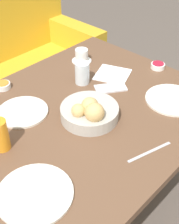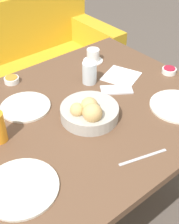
{
  "view_description": "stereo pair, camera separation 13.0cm",
  "coord_description": "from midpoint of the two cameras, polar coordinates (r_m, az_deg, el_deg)",
  "views": [
    {
      "loc": [
        -0.69,
        -0.76,
        1.57
      ],
      "look_at": [
        0.06,
        -0.06,
        0.76
      ],
      "focal_mm": 50.0,
      "sensor_mm": 36.0,
      "label": 1
    },
    {
      "loc": [
        -0.59,
        -0.85,
        1.57
      ],
      "look_at": [
        0.06,
        -0.06,
        0.76
      ],
      "focal_mm": 50.0,
      "sensor_mm": 36.0,
      "label": 2
    }
  ],
  "objects": [
    {
      "name": "ground_plane",
      "position": [
        1.87,
        -4.85,
        -18.89
      ],
      "size": [
        10.0,
        10.0,
        0.0
      ],
      "primitive_type": "plane",
      "color": "#564C44"
    },
    {
      "name": "dining_table",
      "position": [
        1.38,
        -6.24,
        -4.28
      ],
      "size": [
        1.33,
        0.95,
        0.73
      ],
      "color": "brown",
      "rests_on": "ground_plane"
    },
    {
      "name": "bread_basket",
      "position": [
        1.28,
        -2.83,
        -0.09
      ],
      "size": [
        0.24,
        0.24,
        0.12
      ],
      "color": "#B2ADA3",
      "rests_on": "dining_table"
    },
    {
      "name": "plate_near_left",
      "position": [
        1.07,
        -13.56,
        -14.51
      ],
      "size": [
        0.25,
        0.25,
        0.01
      ],
      "color": "silver",
      "rests_on": "dining_table"
    },
    {
      "name": "plate_near_right",
      "position": [
        1.45,
        12.46,
        2.14
      ],
      "size": [
        0.25,
        0.25,
        0.01
      ],
      "color": "silver",
      "rests_on": "dining_table"
    },
    {
      "name": "plate_far_center",
      "position": [
        1.39,
        -14.79,
        -0.06
      ],
      "size": [
        0.22,
        0.22,
        0.01
      ],
      "color": "silver",
      "rests_on": "dining_table"
    },
    {
      "name": "juice_glass",
      "position": [
        1.21,
        -19.0,
        -4.14
      ],
      "size": [
        0.06,
        0.06,
        0.13
      ],
      "color": "orange",
      "rests_on": "dining_table"
    },
    {
      "name": "water_tumbler",
      "position": [
        1.52,
        -3.82,
        7.04
      ],
      "size": [
        0.07,
        0.07,
        0.11
      ],
      "color": "silver",
      "rests_on": "dining_table"
    },
    {
      "name": "coffee_cup",
      "position": [
        1.72,
        -3.66,
        10.11
      ],
      "size": [
        0.11,
        0.11,
        0.07
      ],
      "color": "white",
      "rests_on": "dining_table"
    },
    {
      "name": "jam_bowl_berry",
      "position": [
        1.68,
        10.22,
        8.26
      ],
      "size": [
        0.07,
        0.07,
        0.03
      ],
      "color": "white",
      "rests_on": "dining_table"
    },
    {
      "name": "jam_bowl_honey",
      "position": [
        1.57,
        -17.89,
        4.56
      ],
      "size": [
        0.07,
        0.07,
        0.03
      ],
      "color": "white",
      "rests_on": "dining_table"
    },
    {
      "name": "knife_silver",
      "position": [
        1.18,
        7.82,
        -7.4
      ],
      "size": [
        0.19,
        0.07,
        0.0
      ],
      "color": "#B7B7BC",
      "rests_on": "dining_table"
    },
    {
      "name": "napkin",
      "position": [
        1.6,
        1.9,
        6.81
      ],
      "size": [
        0.21,
        0.21,
        0.0
      ],
      "color": "white",
      "rests_on": "dining_table"
    },
    {
      "name": "cell_phone",
      "position": [
        1.5,
        1.4,
        4.34
      ],
      "size": [
        0.17,
        0.15,
        0.01
      ],
      "color": "silver",
      "rests_on": "dining_table"
    }
  ]
}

